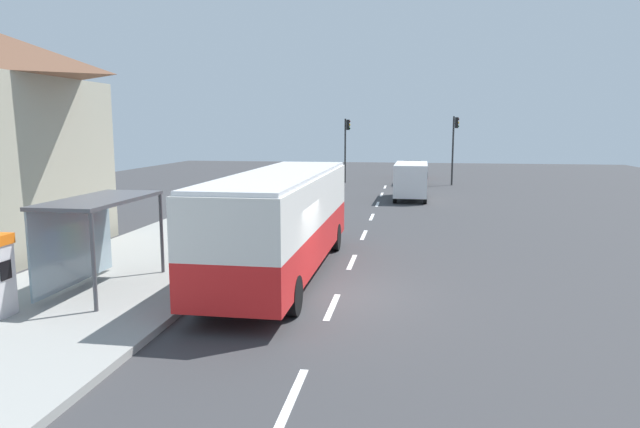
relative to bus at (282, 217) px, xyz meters
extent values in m
cube|color=#38383A|center=(1.71, 12.07, -1.86)|extent=(56.00, 92.00, 0.04)
cube|color=#999993|center=(-4.69, 0.07, -1.75)|extent=(6.20, 30.00, 0.18)
cube|color=silver|center=(1.96, -7.93, -1.84)|extent=(0.16, 2.20, 0.01)
cube|color=silver|center=(1.96, -2.93, -1.84)|extent=(0.16, 2.20, 0.01)
cube|color=silver|center=(1.96, 2.07, -1.84)|extent=(0.16, 2.20, 0.01)
cube|color=silver|center=(1.96, 7.07, -1.84)|extent=(0.16, 2.20, 0.01)
cube|color=silver|center=(1.96, 12.07, -1.84)|extent=(0.16, 2.20, 0.01)
cube|color=silver|center=(1.96, 17.07, -1.84)|extent=(0.16, 2.20, 0.01)
cube|color=silver|center=(1.96, 22.07, -1.84)|extent=(0.16, 2.20, 0.01)
cube|color=silver|center=(1.96, 27.07, -1.84)|extent=(0.16, 2.20, 0.01)
cube|color=red|center=(0.01, -0.02, -0.77)|extent=(2.57, 11.01, 1.15)
cube|color=silver|center=(0.01, -0.02, 0.53)|extent=(2.57, 11.01, 1.45)
cube|color=silver|center=(0.01, -0.02, 1.31)|extent=(2.44, 10.79, 0.12)
cube|color=black|center=(0.04, 5.43, 0.46)|extent=(2.30, 0.13, 1.22)
cube|color=black|center=(-1.20, -0.51, 0.46)|extent=(0.13, 8.58, 1.10)
cylinder|color=black|center=(-1.09, 3.89, -1.34)|extent=(0.29, 1.00, 1.00)
cylinder|color=black|center=(1.17, 3.87, -1.34)|extent=(0.29, 1.00, 1.00)
cylinder|color=black|center=(-1.14, -3.71, -1.34)|extent=(0.29, 1.00, 1.00)
cylinder|color=black|center=(1.12, -3.73, -1.34)|extent=(0.29, 1.00, 1.00)
cube|color=white|center=(3.91, 19.75, -0.52)|extent=(2.11, 5.24, 1.96)
cube|color=black|center=(3.91, 19.75, -0.19)|extent=(2.10, 3.16, 0.44)
cylinder|color=black|center=(4.77, 17.74, -1.50)|extent=(0.23, 0.68, 0.68)
cylinder|color=black|center=(2.97, 17.77, -1.50)|extent=(0.23, 0.68, 0.68)
cylinder|color=black|center=(4.85, 21.73, -1.50)|extent=(0.23, 0.68, 0.68)
cylinder|color=black|center=(3.05, 21.77, -1.50)|extent=(0.23, 0.68, 0.68)
cube|color=#A51919|center=(4.01, 35.73, -1.22)|extent=(1.91, 4.44, 0.60)
cube|color=black|center=(4.01, 35.53, -0.62)|extent=(1.64, 2.42, 0.60)
cylinder|color=black|center=(3.23, 37.25, -1.52)|extent=(0.22, 0.64, 0.64)
cylinder|color=black|center=(4.87, 37.21, -1.52)|extent=(0.22, 0.64, 0.64)
cylinder|color=black|center=(3.15, 34.25, -1.52)|extent=(0.22, 0.64, 0.64)
cylinder|color=black|center=(4.79, 34.21, -1.52)|extent=(0.22, 0.64, 0.64)
cube|color=black|center=(4.01, 29.13, -1.22)|extent=(1.84, 4.42, 0.60)
cube|color=black|center=(4.01, 29.33, -0.62)|extent=(1.61, 2.39, 0.60)
cylinder|color=black|center=(4.85, 27.64, -1.52)|extent=(0.21, 0.64, 0.64)
cylinder|color=black|center=(3.21, 27.63, -1.52)|extent=(0.21, 0.64, 0.64)
cylinder|color=black|center=(4.82, 30.64, -1.52)|extent=(0.21, 0.64, 0.64)
cylinder|color=black|center=(3.18, 30.63, -1.52)|extent=(0.21, 0.64, 0.64)
cube|color=black|center=(-5.31, -5.40, -0.54)|extent=(0.03, 0.36, 0.44)
cylinder|color=blue|center=(-2.49, 0.05, -1.19)|extent=(0.52, 0.52, 0.95)
cylinder|color=green|center=(-2.49, 0.75, -1.19)|extent=(0.52, 0.52, 0.95)
cylinder|color=yellow|center=(-2.49, 1.45, -1.19)|extent=(0.52, 0.52, 0.95)
cylinder|color=red|center=(-2.49, 2.15, -1.19)|extent=(0.52, 0.52, 0.95)
cylinder|color=#2D2D2D|center=(7.11, 29.36, 0.86)|extent=(0.14, 0.14, 5.40)
cube|color=black|center=(7.33, 29.36, 3.06)|extent=(0.24, 0.28, 0.84)
sphere|color=#360606|center=(7.45, 29.36, 3.34)|extent=(0.16, 0.16, 0.16)
sphere|color=#F2B20C|center=(7.45, 29.36, 3.06)|extent=(0.16, 0.16, 0.16)
sphere|color=black|center=(7.45, 29.36, 2.78)|extent=(0.16, 0.16, 0.16)
cylinder|color=#2D2D2D|center=(-1.49, 30.16, 0.78)|extent=(0.14, 0.14, 5.24)
cube|color=black|center=(-1.27, 30.16, 2.90)|extent=(0.24, 0.28, 0.84)
sphere|color=#360606|center=(-1.15, 30.16, 3.18)|extent=(0.16, 0.16, 0.16)
sphere|color=#F2B20C|center=(-1.15, 30.16, 2.90)|extent=(0.16, 0.16, 0.16)
sphere|color=black|center=(-1.15, 30.16, 2.62)|extent=(0.16, 0.16, 0.16)
cube|color=#4C4C51|center=(-4.39, -2.78, 0.79)|extent=(1.80, 4.00, 0.10)
cube|color=#8CA5B2|center=(-5.24, -2.78, -0.41)|extent=(0.06, 3.80, 2.30)
cylinder|color=#4C4C51|center=(-3.54, -4.68, -0.44)|extent=(0.10, 0.10, 2.44)
cylinder|color=#4C4C51|center=(-3.54, -0.88, -0.44)|extent=(0.10, 0.10, 2.44)
camera|label=1|loc=(3.87, -16.97, 2.73)|focal=32.19mm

